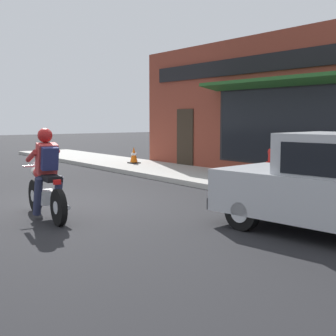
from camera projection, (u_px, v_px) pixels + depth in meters
ground_plane at (66, 205)px, 9.72m from camera, size 80.00×80.00×0.00m
sidewalk_curb at (172, 172)px, 15.04m from camera, size 2.60×22.00×0.14m
storefront_building at (249, 107)px, 14.22m from camera, size 1.25×10.11×4.20m
motorcycle_with_rider at (46, 181)px, 8.34m from camera, size 0.59×2.02×1.62m
fire_hydrant at (271, 165)px, 12.14m from camera, size 0.36×0.24×0.88m
traffic_cone at (134, 155)px, 17.05m from camera, size 0.36×0.36×0.60m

